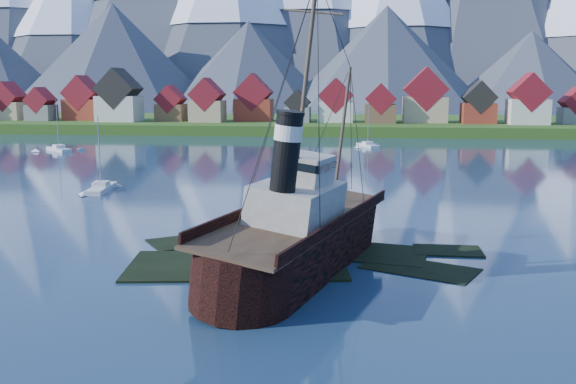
# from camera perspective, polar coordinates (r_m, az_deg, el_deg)

# --- Properties ---
(ground) EXTENTS (1400.00, 1400.00, 0.00)m
(ground) POSITION_cam_1_polar(r_m,az_deg,el_deg) (55.22, -1.03, -6.15)
(ground) COLOR navy
(ground) RESTS_ON ground
(shoal) EXTENTS (31.71, 21.24, 1.14)m
(shoal) POSITION_cam_1_polar(r_m,az_deg,el_deg) (57.17, 1.04, -5.96)
(shoal) COLOR black
(shoal) RESTS_ON ground
(shore_bank) EXTENTS (600.00, 80.00, 3.20)m
(shore_bank) POSITION_cam_1_polar(r_m,az_deg,el_deg) (223.28, 4.96, 5.69)
(shore_bank) COLOR #294E16
(shore_bank) RESTS_ON ground
(seawall) EXTENTS (600.00, 2.50, 2.00)m
(seawall) POSITION_cam_1_polar(r_m,az_deg,el_deg) (185.41, 4.56, 4.91)
(seawall) COLOR #3F3D38
(seawall) RESTS_ON ground
(town) EXTENTS (250.96, 16.69, 17.30)m
(town) POSITION_cam_1_polar(r_m,az_deg,el_deg) (208.88, -4.38, 7.90)
(town) COLOR maroon
(town) RESTS_ON ground
(tugboat_wreck) EXTENTS (7.00, 30.16, 23.90)m
(tugboat_wreck) POSITION_cam_1_polar(r_m,az_deg,el_deg) (53.08, 0.90, -3.45)
(tugboat_wreck) COLOR black
(tugboat_wreck) RESTS_ON ground
(sailboat_a) EXTENTS (3.41, 9.26, 11.05)m
(sailboat_a) POSITION_cam_1_polar(r_m,az_deg,el_deg) (94.75, -16.27, 0.25)
(sailboat_a) COLOR silver
(sailboat_a) RESTS_ON ground
(sailboat_c) EXTENTS (8.49, 7.99, 12.03)m
(sailboat_c) POSITION_cam_1_polar(r_m,az_deg,el_deg) (154.51, -19.69, 3.55)
(sailboat_c) COLOR silver
(sailboat_c) RESTS_ON ground
(sailboat_e) EXTENTS (5.65, 9.20, 10.49)m
(sailboat_e) POSITION_cam_1_polar(r_m,az_deg,el_deg) (156.67, 7.09, 4.10)
(sailboat_e) COLOR silver
(sailboat_e) RESTS_ON ground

